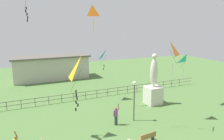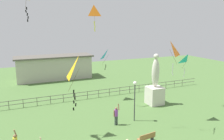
{
  "view_description": "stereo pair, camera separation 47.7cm",
  "coord_description": "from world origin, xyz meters",
  "px_view_note": "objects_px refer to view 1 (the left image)",
  "views": [
    {
      "loc": [
        -7.01,
        -11.02,
        9.0
      ],
      "look_at": [
        0.71,
        5.61,
        5.22
      ],
      "focal_mm": 35.87,
      "sensor_mm": 36.0,
      "label": 1
    },
    {
      "loc": [
        -6.58,
        -11.22,
        9.0
      ],
      "look_at": [
        0.71,
        5.61,
        5.22
      ],
      "focal_mm": 35.87,
      "sensor_mm": 36.0,
      "label": 2
    }
  ],
  "objects_px": {
    "person_1": "(116,114)",
    "kite_6": "(106,55)",
    "kite_0": "(92,12)",
    "kite_4": "(81,71)",
    "statue_monument": "(153,88)",
    "kite_7": "(186,60)",
    "kite_1": "(169,50)",
    "lamppost": "(134,92)",
    "park_bench": "(147,137)"
  },
  "relations": [
    {
      "from": "park_bench",
      "to": "kite_6",
      "type": "bearing_deg",
      "value": 83.39
    },
    {
      "from": "kite_0",
      "to": "kite_4",
      "type": "relative_size",
      "value": 0.84
    },
    {
      "from": "kite_4",
      "to": "kite_0",
      "type": "bearing_deg",
      "value": 66.25
    },
    {
      "from": "person_1",
      "to": "kite_4",
      "type": "distance_m",
      "value": 8.31
    },
    {
      "from": "person_1",
      "to": "kite_0",
      "type": "height_order",
      "value": "kite_0"
    },
    {
      "from": "park_bench",
      "to": "kite_0",
      "type": "bearing_deg",
      "value": 95.2
    },
    {
      "from": "lamppost",
      "to": "kite_1",
      "type": "xyz_separation_m",
      "value": [
        1.73,
        -2.57,
        4.06
      ]
    },
    {
      "from": "park_bench",
      "to": "kite_7",
      "type": "xyz_separation_m",
      "value": [
        5.49,
        2.19,
        5.33
      ]
    },
    {
      "from": "kite_4",
      "to": "kite_1",
      "type": "bearing_deg",
      "value": 14.47
    },
    {
      "from": "park_bench",
      "to": "kite_0",
      "type": "height_order",
      "value": "kite_0"
    },
    {
      "from": "park_bench",
      "to": "kite_6",
      "type": "distance_m",
      "value": 11.79
    },
    {
      "from": "statue_monument",
      "to": "lamppost",
      "type": "height_order",
      "value": "statue_monument"
    },
    {
      "from": "person_1",
      "to": "kite_4",
      "type": "relative_size",
      "value": 0.62
    },
    {
      "from": "park_bench",
      "to": "kite_0",
      "type": "xyz_separation_m",
      "value": [
        -0.86,
        9.45,
        9.8
      ]
    },
    {
      "from": "person_1",
      "to": "park_bench",
      "type": "bearing_deg",
      "value": -78.17
    },
    {
      "from": "kite_1",
      "to": "statue_monument",
      "type": "bearing_deg",
      "value": 65.18
    },
    {
      "from": "person_1",
      "to": "kite_1",
      "type": "xyz_separation_m",
      "value": [
        3.67,
        -2.43,
        5.91
      ]
    },
    {
      "from": "kite_0",
      "to": "kite_1",
      "type": "height_order",
      "value": "kite_0"
    },
    {
      "from": "person_1",
      "to": "kite_0",
      "type": "bearing_deg",
      "value": 90.55
    },
    {
      "from": "kite_6",
      "to": "kite_7",
      "type": "distance_m",
      "value": 9.46
    },
    {
      "from": "lamppost",
      "to": "person_1",
      "type": "relative_size",
      "value": 1.92
    },
    {
      "from": "kite_7",
      "to": "lamppost",
      "type": "bearing_deg",
      "value": 157.54
    },
    {
      "from": "person_1",
      "to": "lamppost",
      "type": "bearing_deg",
      "value": 3.98
    },
    {
      "from": "person_1",
      "to": "kite_6",
      "type": "distance_m",
      "value": 8.33
    },
    {
      "from": "statue_monument",
      "to": "park_bench",
      "type": "distance_m",
      "value": 9.06
    },
    {
      "from": "statue_monument",
      "to": "person_1",
      "type": "xyz_separation_m",
      "value": [
        -6.29,
        -3.22,
        -0.83
      ]
    },
    {
      "from": "kite_6",
      "to": "kite_4",
      "type": "bearing_deg",
      "value": -120.07
    },
    {
      "from": "statue_monument",
      "to": "park_bench",
      "type": "height_order",
      "value": "statue_monument"
    },
    {
      "from": "statue_monument",
      "to": "lamppost",
      "type": "bearing_deg",
      "value": -144.59
    },
    {
      "from": "kite_1",
      "to": "lamppost",
      "type": "bearing_deg",
      "value": 123.96
    },
    {
      "from": "park_bench",
      "to": "kite_1",
      "type": "relative_size",
      "value": 0.55
    },
    {
      "from": "kite_0",
      "to": "kite_1",
      "type": "xyz_separation_m",
      "value": [
        3.73,
        -8.03,
        -3.35
      ]
    },
    {
      "from": "lamppost",
      "to": "kite_7",
      "type": "xyz_separation_m",
      "value": [
        4.35,
        -1.8,
        2.93
      ]
    },
    {
      "from": "person_1",
      "to": "statue_monument",
      "type": "bearing_deg",
      "value": 27.14
    },
    {
      "from": "park_bench",
      "to": "kite_1",
      "type": "height_order",
      "value": "kite_1"
    },
    {
      "from": "kite_1",
      "to": "kite_7",
      "type": "xyz_separation_m",
      "value": [
        2.62,
        0.77,
        -1.13
      ]
    },
    {
      "from": "statue_monument",
      "to": "kite_6",
      "type": "distance_m",
      "value": 6.59
    },
    {
      "from": "kite_0",
      "to": "kite_1",
      "type": "relative_size",
      "value": 0.97
    },
    {
      "from": "park_bench",
      "to": "person_1",
      "type": "relative_size",
      "value": 0.77
    },
    {
      "from": "kite_0",
      "to": "kite_4",
      "type": "xyz_separation_m",
      "value": [
        -4.46,
        -10.14,
        -3.95
      ]
    },
    {
      "from": "person_1",
      "to": "kite_1",
      "type": "height_order",
      "value": "kite_1"
    },
    {
      "from": "park_bench",
      "to": "kite_4",
      "type": "height_order",
      "value": "kite_4"
    },
    {
      "from": "lamppost",
      "to": "kite_7",
      "type": "relative_size",
      "value": 1.85
    },
    {
      "from": "statue_monument",
      "to": "person_1",
      "type": "bearing_deg",
      "value": -152.86
    },
    {
      "from": "lamppost",
      "to": "kite_7",
      "type": "distance_m",
      "value": 5.55
    },
    {
      "from": "statue_monument",
      "to": "kite_7",
      "type": "distance_m",
      "value": 6.29
    },
    {
      "from": "park_bench",
      "to": "person_1",
      "type": "bearing_deg",
      "value": 101.83
    },
    {
      "from": "kite_0",
      "to": "kite_6",
      "type": "relative_size",
      "value": 1.14
    },
    {
      "from": "park_bench",
      "to": "kite_6",
      "type": "xyz_separation_m",
      "value": [
        1.23,
        10.63,
        4.94
      ]
    },
    {
      "from": "kite_1",
      "to": "kite_7",
      "type": "relative_size",
      "value": 1.35
    }
  ]
}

